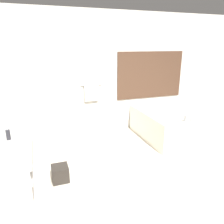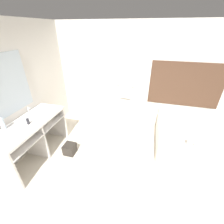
# 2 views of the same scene
# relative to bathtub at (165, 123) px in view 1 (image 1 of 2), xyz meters

# --- Properties ---
(ground_plane) EXTENTS (16.00, 16.00, 0.00)m
(ground_plane) POSITION_rel_bathtub_xyz_m (-1.18, -1.42, -0.32)
(ground_plane) COLOR beige
(ground_plane) RESTS_ON ground
(wall_back_with_blinds) EXTENTS (7.40, 0.13, 2.70)m
(wall_back_with_blinds) POSITION_rel_bathtub_xyz_m (-1.13, 0.81, 1.02)
(wall_back_with_blinds) COLOR silver
(wall_back_with_blinds) RESTS_ON ground_plane
(vanity_counter) EXTENTS (0.63, 1.58, 0.90)m
(vanity_counter) POSITION_rel_bathtub_xyz_m (-3.04, -1.14, 0.35)
(vanity_counter) COLOR white
(vanity_counter) RESTS_ON ground_plane
(bathtub) EXTENTS (1.03, 1.54, 0.71)m
(bathtub) POSITION_rel_bathtub_xyz_m (0.00, 0.00, 0.00)
(bathtub) COLOR silver
(bathtub) RESTS_ON ground_plane
(soap_dispenser) EXTENTS (0.05, 0.05, 0.16)m
(soap_dispenser) POSITION_rel_bathtub_xyz_m (-2.99, -1.23, 0.65)
(soap_dispenser) COLOR #28282D
(soap_dispenser) RESTS_ON vanity_counter
(waste_bin) EXTENTS (0.25, 0.25, 0.24)m
(waste_bin) POSITION_rel_bathtub_xyz_m (-2.41, -0.91, -0.20)
(waste_bin) COLOR #2D2823
(waste_bin) RESTS_ON ground_plane
(bath_mat) EXTENTS (0.54, 0.78, 0.02)m
(bath_mat) POSITION_rel_bathtub_xyz_m (0.12, -1.21, -0.32)
(bath_mat) COLOR white
(bath_mat) RESTS_ON ground_plane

